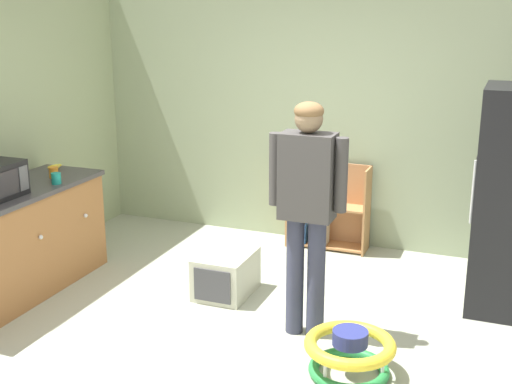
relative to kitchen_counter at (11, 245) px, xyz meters
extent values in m
plane|color=#A7AB98|center=(2.20, -0.04, -0.45)|extent=(12.00, 12.00, 0.00)
cube|color=#9FAE8A|center=(2.20, 2.29, 0.90)|extent=(5.20, 0.06, 2.70)
cube|color=#A2B087|center=(-0.43, 0.77, 0.90)|extent=(0.06, 2.99, 2.70)
cube|color=#9D6539|center=(0.00, 0.00, -0.02)|extent=(0.60, 1.83, 0.86)
cube|color=#403D41|center=(0.00, 0.00, 0.43)|extent=(0.64, 1.87, 0.04)
sphere|color=silver|center=(0.31, 0.00, 0.11)|extent=(0.04, 0.04, 0.04)
sphere|color=silver|center=(0.31, 0.61, 0.11)|extent=(0.04, 0.04, 0.04)
cylinder|color=silver|center=(3.53, 1.09, 0.53)|extent=(0.02, 0.02, 0.50)
cube|color=#333333|center=(3.54, 1.26, 0.83)|extent=(0.01, 0.67, 0.01)
cube|color=#B77E4B|center=(1.74, 2.07, -0.03)|extent=(0.02, 0.28, 0.85)
cube|color=#B77E4B|center=(2.52, 2.07, -0.03)|extent=(0.02, 0.28, 0.85)
cube|color=#B67D52|center=(2.13, 2.20, -0.03)|extent=(0.80, 0.02, 0.85)
cube|color=#B77E4B|center=(2.13, 2.07, -0.42)|extent=(0.76, 0.24, 0.02)
cube|color=#B77E4B|center=(2.13, 2.07, -0.02)|extent=(0.76, 0.24, 0.02)
cube|color=#85388D|center=(1.78, 2.05, -0.32)|extent=(0.03, 0.17, 0.18)
cube|color=#79674A|center=(1.78, 2.05, 0.09)|extent=(0.03, 0.17, 0.19)
cube|color=#7D5B4B|center=(1.83, 2.05, -0.29)|extent=(0.02, 0.17, 0.25)
cube|color=red|center=(1.83, 2.05, 0.08)|extent=(0.03, 0.17, 0.17)
cube|color=#298349|center=(1.89, 2.05, -0.32)|extent=(0.02, 0.17, 0.18)
cube|color=brown|center=(1.89, 2.05, 0.09)|extent=(0.02, 0.17, 0.19)
cube|color=#2455A5|center=(1.92, 2.05, -0.31)|extent=(0.02, 0.17, 0.20)
cube|color=#2E5BA4|center=(1.95, 2.05, 0.10)|extent=(0.03, 0.17, 0.22)
cube|color=orange|center=(1.99, 2.05, -0.33)|extent=(0.03, 0.17, 0.17)
cube|color=orange|center=(1.97, 2.05, 0.10)|extent=(0.03, 0.17, 0.22)
cube|color=gold|center=(2.09, 2.05, -0.28)|extent=(0.03, 0.17, 0.26)
cube|color=red|center=(2.04, 2.05, 0.07)|extent=(0.03, 0.17, 0.16)
cube|color=beige|center=(2.13, 2.05, -0.29)|extent=(0.03, 0.17, 0.25)
cylinder|color=#383B52|center=(2.39, 0.25, 0.00)|extent=(0.13, 0.13, 0.90)
cylinder|color=#383B52|center=(2.55, 0.25, 0.00)|extent=(0.13, 0.13, 0.90)
cube|color=#423F3F|center=(2.47, 0.25, 0.76)|extent=(0.38, 0.22, 0.61)
cylinder|color=#423F3F|center=(2.23, 0.25, 0.79)|extent=(0.09, 0.09, 0.52)
cylinder|color=#423F3F|center=(2.71, 0.25, 0.79)|extent=(0.09, 0.09, 0.52)
sphere|color=#8C7153|center=(2.47, 0.25, 1.16)|extent=(0.20, 0.20, 0.20)
ellipsoid|color=brown|center=(2.47, 0.25, 1.22)|extent=(0.21, 0.21, 0.13)
torus|color=#298844|center=(2.92, -0.21, -0.42)|extent=(0.54, 0.54, 0.07)
torus|color=yellow|center=(2.92, -0.21, -0.23)|extent=(0.60, 0.60, 0.08)
cylinder|color=navy|center=(2.92, -0.21, -0.18)|extent=(0.23, 0.23, 0.10)
cylinder|color=silver|center=(3.14, -0.21, -0.32)|extent=(0.02, 0.02, 0.18)
cylinder|color=silver|center=(2.81, -0.01, -0.32)|extent=(0.02, 0.02, 0.18)
cylinder|color=silver|center=(2.81, -0.40, -0.32)|extent=(0.02, 0.02, 0.18)
cube|color=beige|center=(1.64, 0.68, -0.27)|extent=(0.42, 0.54, 0.36)
cube|color=#424247|center=(1.64, 0.40, -0.27)|extent=(0.32, 0.01, 0.27)
cube|color=#2D2D33|center=(0.20, -0.22, 0.59)|extent=(0.01, 0.31, 0.20)
cube|color=#515156|center=(0.20, 0.00, 0.59)|extent=(0.01, 0.10, 0.20)
ellipsoid|color=yellow|center=(-0.12, 0.79, 0.48)|extent=(0.09, 0.16, 0.04)
ellipsoid|color=yellow|center=(-0.10, 0.79, 0.48)|extent=(0.04, 0.15, 0.04)
ellipsoid|color=yellow|center=(-0.09, 0.79, 0.48)|extent=(0.09, 0.16, 0.04)
cylinder|color=teal|center=(0.22, 0.37, 0.50)|extent=(0.08, 0.08, 0.09)
cylinder|color=orange|center=(0.07, 0.53, 0.50)|extent=(0.08, 0.08, 0.09)
cylinder|color=green|center=(-0.13, 0.33, 0.50)|extent=(0.08, 0.08, 0.09)
camera|label=1|loc=(3.79, -4.13, 1.93)|focal=47.31mm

